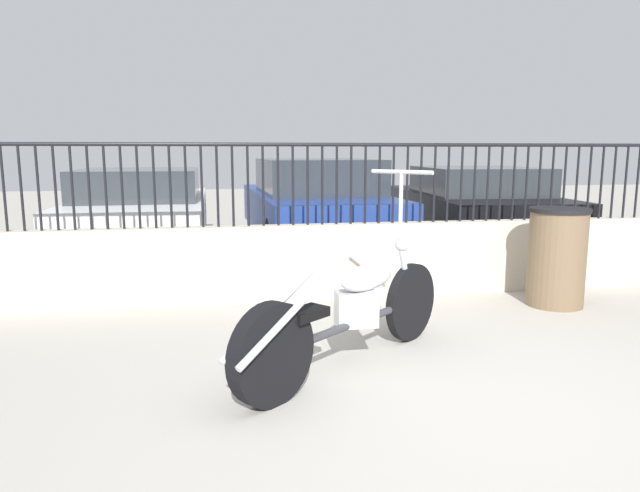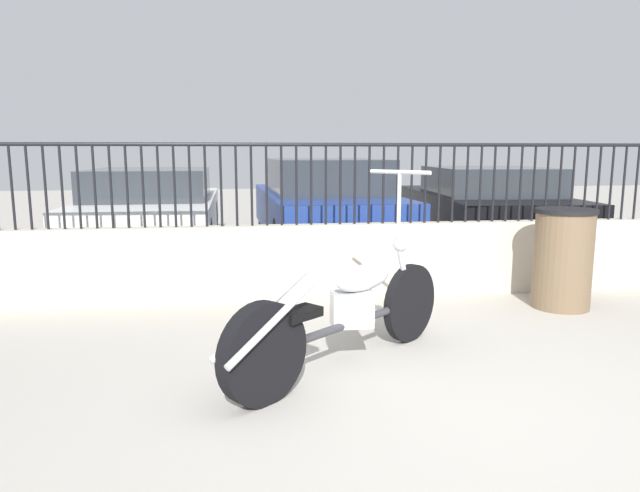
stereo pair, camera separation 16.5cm
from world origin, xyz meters
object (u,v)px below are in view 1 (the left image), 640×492
trash_bin (557,257)px  car_blue (314,204)px  motorcycle_dark_grey (343,315)px  car_black (473,205)px  car_white (142,210)px

trash_bin → car_blue: 4.06m
motorcycle_dark_grey → car_black: 5.82m
car_black → car_blue: bearing=93.2°
trash_bin → car_black: car_black is taller
motorcycle_dark_grey → car_blue: (0.62, 4.95, 0.29)m
car_blue → car_black: bearing=-93.7°
car_white → car_black: bearing=-91.9°
trash_bin → car_white: size_ratio=0.23×
motorcycle_dark_grey → car_black: bearing=17.4°
car_white → motorcycle_dark_grey: bearing=-159.6°
car_blue → car_white: bearing=87.0°
trash_bin → car_white: 5.67m
motorcycle_dark_grey → trash_bin: size_ratio=1.85×
trash_bin → car_blue: car_blue is taller
car_black → motorcycle_dark_grey: bearing=151.8°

